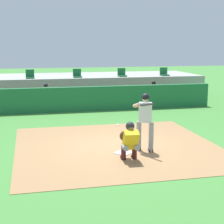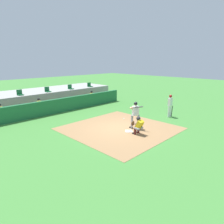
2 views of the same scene
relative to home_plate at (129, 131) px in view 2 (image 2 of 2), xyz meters
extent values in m
plane|color=#428438|center=(0.00, 0.80, -0.02)|extent=(80.00, 80.00, 0.00)
cube|color=#9E754C|center=(0.00, 0.80, -0.02)|extent=(6.40, 6.40, 0.01)
cube|color=white|center=(0.00, 0.00, 0.00)|extent=(0.62, 0.62, 0.02)
cylinder|color=#99999E|center=(0.55, 0.21, 0.44)|extent=(0.15, 0.15, 0.92)
cylinder|color=#99999E|center=(0.85, -0.08, 0.44)|extent=(0.15, 0.15, 0.92)
cube|color=white|center=(0.70, 0.07, 1.20)|extent=(0.44, 0.37, 0.60)
sphere|color=tan|center=(0.70, 0.07, 1.63)|extent=(0.21, 0.21, 0.21)
sphere|color=black|center=(0.70, 0.07, 1.66)|extent=(0.24, 0.24, 0.24)
cylinder|color=tan|center=(0.46, 0.20, 1.41)|extent=(0.20, 0.27, 0.17)
cylinder|color=tan|center=(0.65, 0.17, 1.41)|extent=(0.55, 0.35, 0.18)
cylinder|color=#333338|center=(0.59, -0.08, 1.45)|extent=(0.43, 0.79, 0.24)
cube|color=black|center=(0.56, 0.27, 0.02)|extent=(0.16, 0.28, 0.09)
cube|color=black|center=(0.86, -0.02, 0.02)|extent=(0.16, 0.28, 0.09)
cylinder|color=gray|center=(-0.16, -0.75, 0.40)|extent=(0.17, 0.32, 0.16)
cylinder|color=#4C1919|center=(-0.15, -0.60, 0.19)|extent=(0.14, 0.14, 0.42)
cube|color=black|center=(-0.15, -0.54, 0.02)|extent=(0.12, 0.24, 0.08)
cylinder|color=gray|center=(0.16, -0.76, 0.40)|extent=(0.17, 0.32, 0.16)
cylinder|color=#4C1919|center=(0.17, -0.61, 0.19)|extent=(0.14, 0.14, 0.42)
cube|color=black|center=(0.17, -0.55, 0.02)|extent=(0.12, 0.24, 0.08)
cube|color=gold|center=(0.00, -0.80, 0.62)|extent=(0.41, 0.45, 0.57)
cube|color=#2D2D33|center=(0.01, -0.68, 0.62)|extent=(0.39, 0.26, 0.45)
sphere|color=#996B4C|center=(0.01, -0.72, 0.96)|extent=(0.21, 0.21, 0.21)
sphere|color=#232328|center=(0.01, -0.70, 0.98)|extent=(0.25, 0.25, 0.25)
cylinder|color=#996B4C|center=(-0.03, -0.58, 0.62)|extent=(0.11, 0.45, 0.10)
ellipsoid|color=brown|center=(-0.06, -0.35, 0.62)|extent=(0.28, 0.13, 0.30)
sphere|color=white|center=(-0.08, 0.39, 0.77)|extent=(0.07, 0.07, 0.07)
cylinder|color=silver|center=(4.67, -0.14, 0.44)|extent=(0.14, 0.14, 0.92)
cylinder|color=silver|center=(4.91, -0.14, 0.44)|extent=(0.14, 0.14, 0.92)
cube|color=white|center=(4.79, -0.14, 1.20)|extent=(0.36, 0.22, 0.60)
sphere|color=brown|center=(4.79, -0.14, 1.62)|extent=(0.20, 0.20, 0.20)
sphere|color=maroon|center=(4.79, -0.14, 1.65)|extent=(0.23, 0.23, 0.23)
cylinder|color=#333338|center=(5.09, -0.19, 0.40)|extent=(0.18, 0.06, 0.85)
cube|color=#1E6638|center=(0.00, 7.30, 0.58)|extent=(13.00, 0.30, 1.20)
cube|color=olive|center=(0.00, 8.30, 0.20)|extent=(11.80, 0.44, 0.45)
cylinder|color=#939399|center=(-4.99, 8.05, 0.47)|extent=(0.15, 0.40, 0.15)
cylinder|color=#939399|center=(-4.99, 7.85, 0.20)|extent=(0.13, 0.13, 0.45)
cube|color=maroon|center=(-4.99, 7.80, 0.02)|extent=(0.11, 0.24, 0.08)
cylinder|color=#939399|center=(-4.73, 8.05, 0.47)|extent=(0.15, 0.40, 0.15)
cylinder|color=#939399|center=(-4.73, 7.85, 0.20)|extent=(0.13, 0.13, 0.45)
cube|color=maroon|center=(-4.73, 7.80, 0.02)|extent=(0.11, 0.24, 0.08)
cube|color=gold|center=(-4.86, 8.27, 0.74)|extent=(0.36, 0.22, 0.54)
cylinder|color=tan|center=(-4.66, 8.13, 0.63)|extent=(0.09, 0.41, 0.22)
cylinder|color=#939399|center=(-1.99, 8.05, 0.47)|extent=(0.15, 0.40, 0.15)
cylinder|color=#939399|center=(-1.99, 7.85, 0.20)|extent=(0.13, 0.13, 0.45)
cube|color=maroon|center=(-1.99, 7.80, 0.02)|extent=(0.11, 0.24, 0.08)
cylinder|color=#939399|center=(-1.73, 8.05, 0.47)|extent=(0.15, 0.40, 0.15)
cylinder|color=#939399|center=(-1.73, 7.85, 0.20)|extent=(0.13, 0.13, 0.45)
cube|color=maroon|center=(-1.73, 7.80, 0.02)|extent=(0.11, 0.24, 0.08)
cube|color=gold|center=(-1.86, 8.27, 0.74)|extent=(0.36, 0.22, 0.54)
sphere|color=beige|center=(-1.86, 8.27, 1.13)|extent=(0.20, 0.20, 0.20)
sphere|color=black|center=(-1.86, 8.27, 1.17)|extent=(0.22, 0.22, 0.22)
cylinder|color=beige|center=(-2.06, 8.13, 0.63)|extent=(0.09, 0.41, 0.22)
cylinder|color=beige|center=(-1.66, 8.13, 0.63)|extent=(0.09, 0.41, 0.22)
cylinder|color=#939399|center=(3.74, 8.05, 0.47)|extent=(0.15, 0.40, 0.15)
cylinder|color=#939399|center=(3.74, 7.85, 0.20)|extent=(0.13, 0.13, 0.45)
cube|color=maroon|center=(3.74, 7.80, 0.02)|extent=(0.11, 0.24, 0.08)
cylinder|color=#939399|center=(4.00, 8.05, 0.47)|extent=(0.15, 0.40, 0.15)
cylinder|color=#939399|center=(4.00, 7.85, 0.20)|extent=(0.13, 0.13, 0.45)
cube|color=maroon|center=(4.00, 7.80, 0.02)|extent=(0.11, 0.24, 0.08)
cube|color=gold|center=(3.87, 8.27, 0.74)|extent=(0.36, 0.22, 0.54)
sphere|color=#996B4C|center=(3.87, 8.27, 1.13)|extent=(0.20, 0.20, 0.20)
sphere|color=black|center=(3.87, 8.27, 1.17)|extent=(0.22, 0.22, 0.22)
cylinder|color=#996B4C|center=(3.67, 8.13, 0.63)|extent=(0.09, 0.41, 0.22)
cylinder|color=#996B4C|center=(4.07, 8.13, 0.63)|extent=(0.09, 0.41, 0.22)
cube|color=#9E9E99|center=(0.00, 11.70, 0.68)|extent=(15.00, 4.40, 1.40)
cube|color=#196033|center=(-2.60, 10.10, 1.42)|extent=(0.46, 0.46, 0.08)
cube|color=#196033|center=(-2.60, 10.30, 1.66)|extent=(0.46, 0.06, 0.40)
cube|color=#196033|center=(0.00, 10.10, 1.42)|extent=(0.46, 0.46, 0.08)
cube|color=#196033|center=(0.00, 10.30, 1.66)|extent=(0.46, 0.06, 0.40)
cube|color=#196033|center=(2.60, 10.10, 1.42)|extent=(0.46, 0.46, 0.08)
cube|color=#196033|center=(2.60, 10.30, 1.66)|extent=(0.46, 0.06, 0.40)
cube|color=#196033|center=(5.20, 10.10, 1.42)|extent=(0.46, 0.46, 0.08)
cube|color=#196033|center=(5.20, 10.30, 1.66)|extent=(0.46, 0.06, 0.40)
camera|label=1|loc=(-2.69, -10.14, 3.22)|focal=58.05mm
camera|label=2|loc=(-9.19, -7.54, 4.37)|focal=31.92mm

